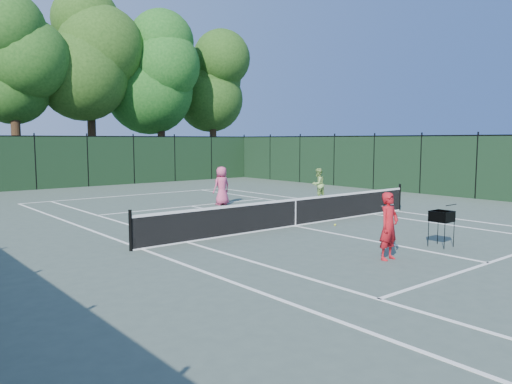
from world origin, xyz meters
TOP-DOWN VIEW (x-y plane):
  - ground at (0.00, 0.00)m, footprint 90.00×90.00m
  - sideline_doubles_left at (-5.49, 0.00)m, footprint 0.10×23.77m
  - sideline_doubles_right at (5.49, 0.00)m, footprint 0.10×23.77m
  - sideline_singles_left at (-4.12, 0.00)m, footprint 0.10×23.77m
  - sideline_singles_right at (4.12, 0.00)m, footprint 0.10×23.77m
  - baseline_far at (0.00, 11.88)m, footprint 10.97×0.10m
  - service_line_near at (0.00, -6.40)m, footprint 8.23×0.10m
  - service_line_far at (0.00, 6.40)m, footprint 8.23×0.10m
  - center_service_line at (0.00, 0.00)m, footprint 0.10×12.80m
  - tennis_net at (0.00, 0.00)m, footprint 11.69×0.09m
  - fence_far at (0.00, 18.00)m, footprint 24.00×0.05m
  - fence_right at (12.00, 0.00)m, footprint 0.05×36.00m
  - tree_2 at (-3.00, 21.80)m, footprint 6.00×6.00m
  - tree_3 at (2.00, 22.30)m, footprint 7.00×7.00m
  - tree_4 at (7.00, 21.60)m, footprint 6.20×6.20m
  - tree_5 at (12.00, 22.10)m, footprint 5.80×5.80m
  - coach at (-1.50, -4.71)m, footprint 0.89×0.63m
  - player_pink at (1.26, 5.89)m, footprint 0.85×0.58m
  - player_green at (5.68, 4.36)m, footprint 0.77×0.62m
  - ball_hopper at (0.77, -4.75)m, footprint 0.54×0.54m
  - loose_ball_midcourt at (1.05, -0.80)m, footprint 0.07×0.07m

SIDE VIEW (x-z plane):
  - ground at x=0.00m, z-range 0.00..0.00m
  - sideline_doubles_left at x=-5.49m, z-range 0.00..0.01m
  - sideline_doubles_right at x=5.49m, z-range 0.00..0.01m
  - sideline_singles_left at x=-4.12m, z-range 0.00..0.01m
  - sideline_singles_right at x=4.12m, z-range 0.00..0.01m
  - baseline_far at x=0.00m, z-range 0.00..0.01m
  - service_line_near at x=0.00m, z-range 0.00..0.01m
  - service_line_far at x=0.00m, z-range 0.00..0.01m
  - center_service_line at x=0.00m, z-range 0.00..0.01m
  - loose_ball_midcourt at x=1.05m, z-range 0.00..0.07m
  - tennis_net at x=0.00m, z-range -0.05..1.01m
  - player_green at x=5.68m, z-range 0.00..1.50m
  - coach at x=-1.50m, z-range 0.00..1.60m
  - ball_hopper at x=0.77m, z-range 0.33..1.29m
  - player_pink at x=1.26m, z-range 0.00..1.67m
  - fence_far at x=0.00m, z-range 0.00..3.00m
  - fence_right at x=12.00m, z-range 0.00..3.00m
  - tree_5 at x=12.00m, z-range 1.59..13.82m
  - tree_2 at x=-3.00m, z-range 1.53..13.93m
  - tree_4 at x=7.00m, z-range 1.66..14.63m
  - tree_3 at x=2.00m, z-range 1.78..16.23m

